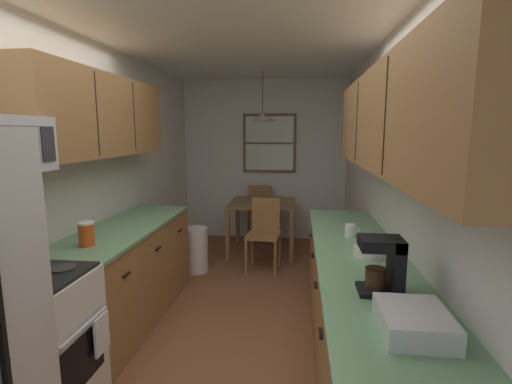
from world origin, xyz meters
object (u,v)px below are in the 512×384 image
stove_range (33,348)px  dining_chair_near (264,230)px  mug_by_coffeemaker (350,231)px  dish_rack (414,322)px  dining_chair_far (261,209)px  coffee_maker (386,264)px  dining_table (262,209)px  storage_canister (86,234)px  trash_bin (196,250)px  fruit_bowl (371,251)px

stove_range → dining_chair_near: size_ratio=1.22×
mug_by_coffeemaker → dish_rack: (0.07, -1.46, -0.00)m
dining_chair_far → coffee_maker: bearing=-75.2°
dining_table → coffee_maker: bearing=-73.7°
dining_chair_near → mug_by_coffeemaker: (0.84, -1.61, 0.45)m
storage_canister → trash_bin: bearing=80.9°
dining_chair_far → storage_canister: storage_canister is taller
stove_range → storage_canister: 0.83m
mug_by_coffeemaker → coffee_maker: bearing=-87.9°
stove_range → mug_by_coffeemaker: stove_range is taller
stove_range → coffee_maker: coffee_maker is taller
fruit_bowl → dining_chair_far: bearing=108.0°
dining_chair_far → dish_rack: 4.54m
storage_canister → fruit_bowl: 2.06m
dining_chair_near → dining_chair_far: same height
fruit_bowl → stove_range: bearing=-162.2°
stove_range → storage_canister: (-0.01, 0.65, 0.52)m
fruit_bowl → dining_table: bearing=110.4°
stove_range → dining_chair_far: stove_range is taller
dining_table → dining_chair_near: (0.09, -0.65, -0.13)m
dining_chair_far → trash_bin: bearing=-113.6°
mug_by_coffeemaker → dish_rack: bearing=-87.2°
trash_bin → mug_by_coffeemaker: bearing=-39.7°
stove_range → mug_by_coffeemaker: 2.32m
trash_bin → storage_canister: 2.02m
stove_range → dining_chair_near: bearing=67.5°
stove_range → dish_rack: bearing=-9.6°
dining_table → dining_chair_far: size_ratio=1.02×
stove_range → dining_chair_far: bearing=76.6°
dining_chair_near → dining_chair_far: bearing=97.5°
trash_bin → mug_by_coffeemaker: size_ratio=4.65×
dining_table → trash_bin: size_ratio=1.65×
fruit_bowl → dish_rack: dish_rack is taller
dining_chair_far → coffee_maker: coffee_maker is taller
stove_range → fruit_bowl: 2.21m
trash_bin → mug_by_coffeemaker: mug_by_coffeemaker is taller
dining_table → dining_chair_far: 0.67m
dining_chair_near → trash_bin: size_ratio=1.61×
coffee_maker → dish_rack: coffee_maker is taller
dining_chair_near → fruit_bowl: size_ratio=3.81×
dining_table → storage_canister: 2.95m
dining_chair_near → storage_canister: size_ratio=4.97×
mug_by_coffeemaker → dining_chair_far: bearing=109.2°
dining_chair_far → dining_chair_near: bearing=-82.5°
dining_table → storage_canister: size_ratio=5.09×
dining_table → trash_bin: 1.20m
stove_range → fruit_bowl: stove_range is taller
dining_table → dining_chair_far: (-0.08, 0.65, -0.13)m
dining_chair_far → storage_canister: size_ratio=4.97×
storage_canister → dining_chair_near: bearing=61.3°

